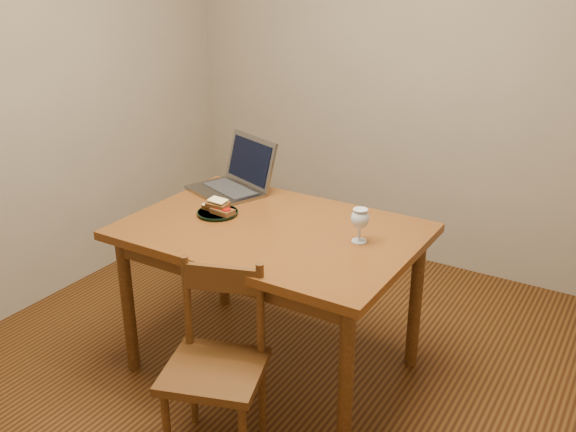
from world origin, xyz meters
The scene contains 11 objects.
floor centered at (0.00, 0.00, -0.01)m, with size 3.20×3.20×0.02m, color black.
back_wall centered at (0.00, 1.61, 1.30)m, with size 3.20×0.02×2.60m, color gray.
left_wall centered at (-1.61, 0.00, 1.30)m, with size 0.02×3.20×2.60m, color gray.
table centered at (-0.09, 0.08, 0.65)m, with size 1.30×0.90×0.74m.
chair centered at (0.02, -0.50, 0.43)m, with size 0.47×0.46×0.40m.
plate centered at (-0.39, 0.08, 0.75)m, with size 0.19×0.19×0.02m, color black.
sandwich_cheese centered at (-0.42, 0.09, 0.77)m, with size 0.10×0.06×0.03m, color #381E0C, non-canonical shape.
sandwich_tomato centered at (-0.35, 0.07, 0.77)m, with size 0.11×0.06×0.03m, color #381E0C, non-canonical shape.
sandwich_top centered at (-0.39, 0.08, 0.80)m, with size 0.11×0.06×0.03m, color #381E0C, non-canonical shape.
milk_glass centered at (0.31, 0.15, 0.82)m, with size 0.08×0.08×0.15m, color white, non-canonical shape.
laptop centered at (-0.51, 0.41, 0.81)m, with size 0.47×0.45×0.27m.
Camera 1 is at (1.35, -2.13, 1.88)m, focal length 40.00 mm.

